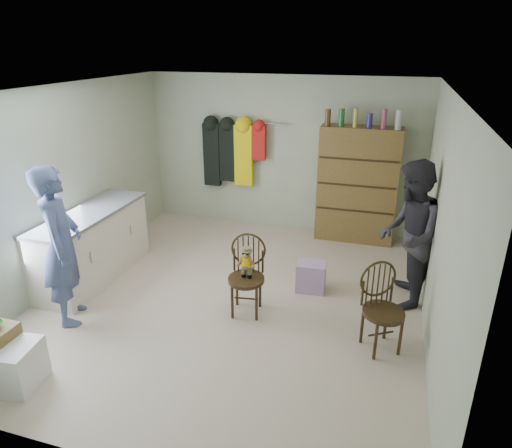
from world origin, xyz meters
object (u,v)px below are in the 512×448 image
(counter, at_px, (92,245))
(chair_far, at_px, (381,304))
(chair_front, at_px, (247,269))
(dresser, at_px, (357,185))

(counter, distance_m, chair_far, 3.75)
(counter, bearing_deg, chair_front, -5.07)
(chair_far, distance_m, dresser, 2.82)
(counter, xyz_separation_m, dresser, (3.20, 2.30, 0.44))
(counter, bearing_deg, chair_far, -6.83)
(chair_front, relative_size, dresser, 0.45)
(counter, relative_size, dresser, 0.89)
(counter, relative_size, chair_far, 1.99)
(counter, distance_m, dresser, 3.96)
(chair_front, bearing_deg, chair_far, -17.65)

